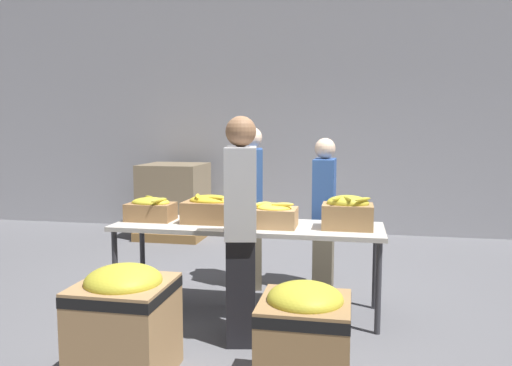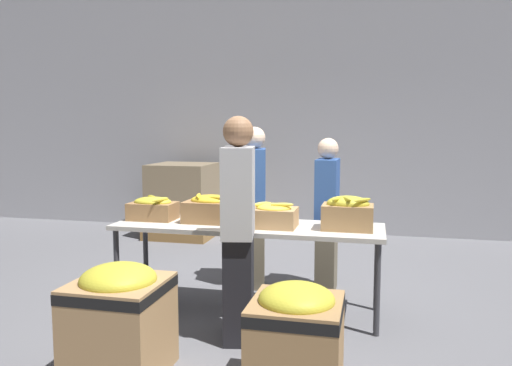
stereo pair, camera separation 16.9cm
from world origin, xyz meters
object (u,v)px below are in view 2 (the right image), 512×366
Objects in this scene: volunteer_2 at (255,208)px; pallet_stack_0 at (183,201)px; banana_box_2 at (274,215)px; donation_bin_0 at (119,316)px; banana_box_1 at (212,208)px; donation_bin_1 at (296,337)px; banana_box_0 at (153,208)px; volunteer_0 at (327,216)px; banana_box_3 at (348,213)px; volunteer_1 at (239,230)px; sorting_table at (247,231)px.

volunteer_2 is 2.71m from pallet_stack_0.
banana_box_2 is 0.51× the size of donation_bin_0.
banana_box_1 is 0.75m from volunteer_2.
donation_bin_0 is 1.20m from donation_bin_1.
banana_box_0 is 1.73m from volunteer_0.
donation_bin_1 is at bearing 0.00° from donation_bin_0.
donation_bin_1 is at bearing -54.15° from banana_box_1.
volunteer_2 reaches higher than banana_box_3.
banana_box_3 reaches higher than donation_bin_1.
volunteer_1 reaches higher than volunteer_0.
banana_box_1 is 1.23m from banana_box_3.
volunteer_1 is 1.36m from volunteer_2.
banana_box_0 is at bearing -60.31° from volunteer_2.
banana_box_0 reaches higher than donation_bin_0.
banana_box_0 is 0.60× the size of donation_bin_1.
banana_box_3 reaches higher than banana_box_2.
banana_box_0 is at bearing 47.25° from volunteer_1.
donation_bin_0 is (-0.55, -1.34, -0.34)m from sorting_table.
banana_box_1 is at bearing 170.12° from banana_box_2.
banana_box_0 reaches higher than donation_bin_1.
volunteer_1 is 3.95m from pallet_stack_0.
volunteer_0 is at bearing 90.19° from donation_bin_1.
donation_bin_0 is (-0.80, -1.28, -0.50)m from banana_box_2.
donation_bin_0 is 4.39m from pallet_stack_0.
volunteer_1 is at bearing -56.13° from banana_box_1.
volunteer_1 reaches higher than sorting_table.
banana_box_3 is at bearing -0.91° from sorting_table.
banana_box_1 is at bearing 23.01° from volunteer_1.
banana_box_3 is (0.88, -0.01, 0.20)m from sorting_table.
volunteer_1 reaches higher than banana_box_2.
banana_box_3 is 0.56× the size of donation_bin_0.
banana_box_2 is 0.55× the size of donation_bin_1.
volunteer_0 reaches higher than sorting_table.
banana_box_2 is at bearing -13.49° from sorting_table.
banana_box_2 is at bearing -28.82° from volunteer_1.
pallet_stack_0 is (-1.84, 3.48, -0.32)m from volunteer_1.
banana_box_1 is 0.28× the size of volunteer_1.
banana_box_2 is at bearing 12.84° from volunteer_2.
sorting_table is 0.31m from banana_box_2.
volunteer_0 reaches higher than banana_box_0.
volunteer_2 is at bearing -52.45° from pallet_stack_0.
donation_bin_1 is (0.76, -2.08, -0.45)m from volunteer_2.
volunteer_1 is (-0.56, -1.34, 0.09)m from volunteer_0.
banana_box_0 is 0.88× the size of banana_box_1.
banana_box_0 is 0.58m from banana_box_1.
banana_box_3 is at bearing 41.04° from volunteer_2.
banana_box_3 is at bearing -47.68° from pallet_stack_0.
sorting_table is at bearing -3.20° from volunteer_1.
donation_bin_0 is at bearing 180.00° from donation_bin_1.
pallet_stack_0 is (-1.41, 2.84, -0.38)m from banana_box_1.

